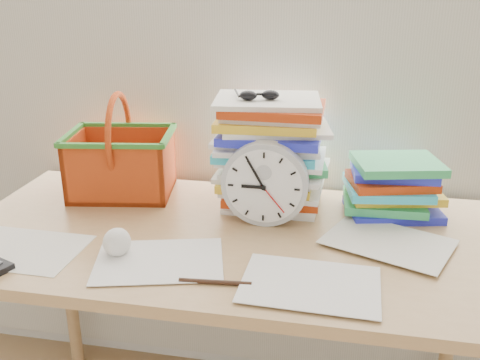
% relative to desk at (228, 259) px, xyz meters
% --- Properties ---
extents(curtain, '(2.40, 0.01, 2.50)m').
position_rel_desk_xyz_m(curtain, '(0.00, 0.38, 0.62)').
color(curtain, beige).
rests_on(curtain, room_shell).
extents(desk, '(1.40, 0.70, 0.75)m').
position_rel_desk_xyz_m(desk, '(0.00, 0.00, 0.00)').
color(desk, '#AE8451').
rests_on(desk, ground).
extents(paper_stack, '(0.32, 0.27, 0.31)m').
position_rel_desk_xyz_m(paper_stack, '(0.08, 0.21, 0.23)').
color(paper_stack, white).
rests_on(paper_stack, desk).
extents(clock, '(0.23, 0.05, 0.23)m').
position_rel_desk_xyz_m(clock, '(0.08, 0.08, 0.19)').
color(clock, '#B4B7BA').
rests_on(clock, desk).
extents(sunglasses, '(0.15, 0.13, 0.03)m').
position_rel_desk_xyz_m(sunglasses, '(0.05, 0.18, 0.40)').
color(sunglasses, black).
rests_on(sunglasses, paper_stack).
extents(book_stack, '(0.30, 0.25, 0.16)m').
position_rel_desk_xyz_m(book_stack, '(0.41, 0.20, 0.15)').
color(book_stack, white).
rests_on(book_stack, desk).
extents(basket, '(0.33, 0.28, 0.30)m').
position_rel_desk_xyz_m(basket, '(-0.37, 0.21, 0.23)').
color(basket, '#D84B15').
rests_on(basket, desk).
extents(crumpled_ball, '(0.07, 0.07, 0.07)m').
position_rel_desk_xyz_m(crumpled_ball, '(-0.23, -0.16, 0.11)').
color(crumpled_ball, white).
rests_on(crumpled_ball, desk).
extents(pen, '(0.16, 0.02, 0.01)m').
position_rel_desk_xyz_m(pen, '(0.02, -0.25, 0.08)').
color(pen, black).
rests_on(pen, desk).
extents(scattered_papers, '(1.26, 0.42, 0.02)m').
position_rel_desk_xyz_m(scattered_papers, '(0.00, 0.00, 0.08)').
color(scattered_papers, white).
rests_on(scattered_papers, desk).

